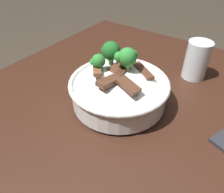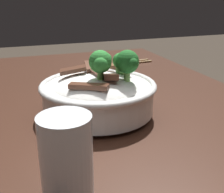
{
  "view_description": "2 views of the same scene",
  "coord_description": "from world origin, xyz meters",
  "views": [
    {
      "loc": [
        -0.28,
        -0.21,
        1.12
      ],
      "look_at": [
        0.05,
        0.03,
        0.8
      ],
      "focal_mm": 34.88,
      "sensor_mm": 36.0,
      "label": 1
    },
    {
      "loc": [
        0.63,
        -0.14,
        1.01
      ],
      "look_at": [
        0.07,
        0.06,
        0.79
      ],
      "focal_mm": 46.37,
      "sensor_mm": 36.0,
      "label": 2
    }
  ],
  "objects": [
    {
      "name": "dining_table",
      "position": [
        0.0,
        0.0,
        0.61
      ],
      "size": [
        1.11,
        0.85,
        0.76
      ],
      "color": "#381E14",
      "rests_on": "ground"
    },
    {
      "name": "drinking_glass",
      "position": [
        0.32,
        -0.09,
        0.81
      ],
      "size": [
        0.07,
        0.07,
        0.11
      ],
      "color": "white",
      "rests_on": "dining_table"
    },
    {
      "name": "rice_bowl",
      "position": [
        0.08,
        0.03,
        0.81
      ],
      "size": [
        0.24,
        0.24,
        0.14
      ],
      "color": "white",
      "rests_on": "dining_table"
    },
    {
      "name": "chopsticks_pair",
      "position": [
        -0.31,
        0.24,
        0.76
      ],
      "size": [
        0.05,
        0.21,
        0.01
      ],
      "color": "#9E7A4C",
      "rests_on": "dining_table"
    }
  ]
}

